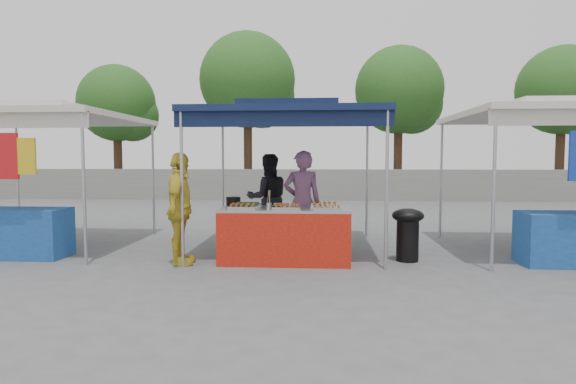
# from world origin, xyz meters

# --- Properties ---
(ground_plane) EXTENTS (80.00, 80.00, 0.00)m
(ground_plane) POSITION_xyz_m (0.00, 0.00, 0.00)
(ground_plane) COLOR #515153
(back_wall) EXTENTS (40.00, 0.25, 1.20)m
(back_wall) POSITION_xyz_m (0.00, 11.00, 0.60)
(back_wall) COLOR slate
(back_wall) RESTS_ON ground_plane
(main_canopy) EXTENTS (3.20, 3.20, 2.57)m
(main_canopy) POSITION_xyz_m (0.00, 0.97, 2.37)
(main_canopy) COLOR #A9AAB0
(main_canopy) RESTS_ON ground_plane
(neighbor_stall_left) EXTENTS (3.20, 3.20, 2.57)m
(neighbor_stall_left) POSITION_xyz_m (-4.50, 0.57, 1.60)
(neighbor_stall_left) COLOR #A9AAB0
(neighbor_stall_left) RESTS_ON ground_plane
(neighbor_stall_right) EXTENTS (3.20, 3.20, 2.57)m
(neighbor_stall_right) POSITION_xyz_m (4.50, 0.57, 1.60)
(neighbor_stall_right) COLOR #A9AAB0
(neighbor_stall_right) RESTS_ON ground_plane
(tree_0) EXTENTS (3.36, 3.27, 5.62)m
(tree_0) POSITION_xyz_m (-8.07, 12.85, 3.84)
(tree_0) COLOR #3A2416
(tree_0) RESTS_ON ground_plane
(tree_1) EXTENTS (4.05, 4.05, 6.96)m
(tree_1) POSITION_xyz_m (-2.43, 13.11, 4.77)
(tree_1) COLOR #3A2416
(tree_1) RESTS_ON ground_plane
(tree_2) EXTENTS (3.71, 3.69, 6.34)m
(tree_2) POSITION_xyz_m (3.97, 13.37, 4.34)
(tree_2) COLOR #3A2416
(tree_2) RESTS_ON ground_plane
(tree_3) EXTENTS (3.66, 3.62, 6.22)m
(tree_3) POSITION_xyz_m (10.56, 13.23, 4.26)
(tree_3) COLOR #3A2416
(tree_3) RESTS_ON ground_plane
(vendor_table) EXTENTS (2.00, 0.80, 0.85)m
(vendor_table) POSITION_xyz_m (0.00, -0.10, 0.43)
(vendor_table) COLOR #AF1D0F
(vendor_table) RESTS_ON ground_plane
(food_tray_fl) EXTENTS (0.42, 0.30, 0.07)m
(food_tray_fl) POSITION_xyz_m (-0.62, -0.33, 0.88)
(food_tray_fl) COLOR #B5B5B9
(food_tray_fl) RESTS_ON vendor_table
(food_tray_fm) EXTENTS (0.42, 0.30, 0.07)m
(food_tray_fm) POSITION_xyz_m (0.04, -0.34, 0.88)
(food_tray_fm) COLOR #B5B5B9
(food_tray_fm) RESTS_ON vendor_table
(food_tray_fr) EXTENTS (0.42, 0.30, 0.07)m
(food_tray_fr) POSITION_xyz_m (0.66, -0.32, 0.88)
(food_tray_fr) COLOR #B5B5B9
(food_tray_fr) RESTS_ON vendor_table
(food_tray_bl) EXTENTS (0.42, 0.30, 0.07)m
(food_tray_bl) POSITION_xyz_m (-0.60, -0.00, 0.88)
(food_tray_bl) COLOR #B5B5B9
(food_tray_bl) RESTS_ON vendor_table
(food_tray_bm) EXTENTS (0.42, 0.30, 0.07)m
(food_tray_bm) POSITION_xyz_m (0.01, -0.04, 0.88)
(food_tray_bm) COLOR #B5B5B9
(food_tray_bm) RESTS_ON vendor_table
(food_tray_br) EXTENTS (0.42, 0.30, 0.07)m
(food_tray_br) POSITION_xyz_m (0.61, -0.00, 0.88)
(food_tray_br) COLOR #B5B5B9
(food_tray_br) RESTS_ON vendor_table
(cooking_pot) EXTENTS (0.23, 0.23, 0.14)m
(cooking_pot) POSITION_xyz_m (-0.87, 0.27, 0.92)
(cooking_pot) COLOR black
(cooking_pot) RESTS_ON vendor_table
(skewer_cup) EXTENTS (0.08, 0.08, 0.10)m
(skewer_cup) POSITION_xyz_m (-0.22, -0.36, 0.90)
(skewer_cup) COLOR #A9AAB0
(skewer_cup) RESTS_ON vendor_table
(wok_burner) EXTENTS (0.50, 0.50, 0.84)m
(wok_burner) POSITION_xyz_m (1.92, 0.13, 0.50)
(wok_burner) COLOR black
(wok_burner) RESTS_ON ground_plane
(crate_left) EXTENTS (0.53, 0.37, 0.32)m
(crate_left) POSITION_xyz_m (-0.40, 0.53, 0.16)
(crate_left) COLOR navy
(crate_left) RESTS_ON ground_plane
(crate_right) EXTENTS (0.54, 0.38, 0.33)m
(crate_right) POSITION_xyz_m (0.37, 0.53, 0.16)
(crate_right) COLOR navy
(crate_right) RESTS_ON ground_plane
(crate_stacked) EXTENTS (0.53, 0.37, 0.32)m
(crate_stacked) POSITION_xyz_m (0.37, 0.53, 0.49)
(crate_stacked) COLOR navy
(crate_stacked) RESTS_ON crate_right
(vendor_woman) EXTENTS (0.69, 0.50, 1.75)m
(vendor_woman) POSITION_xyz_m (0.24, 0.66, 0.87)
(vendor_woman) COLOR #7C4F72
(vendor_woman) RESTS_ON ground_plane
(helper_man) EXTENTS (0.97, 0.85, 1.70)m
(helper_man) POSITION_xyz_m (-0.46, 1.68, 0.85)
(helper_man) COLOR black
(helper_man) RESTS_ON ground_plane
(customer_person) EXTENTS (0.50, 1.03, 1.71)m
(customer_person) POSITION_xyz_m (-1.58, -0.35, 0.86)
(customer_person) COLOR gold
(customer_person) RESTS_ON ground_plane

